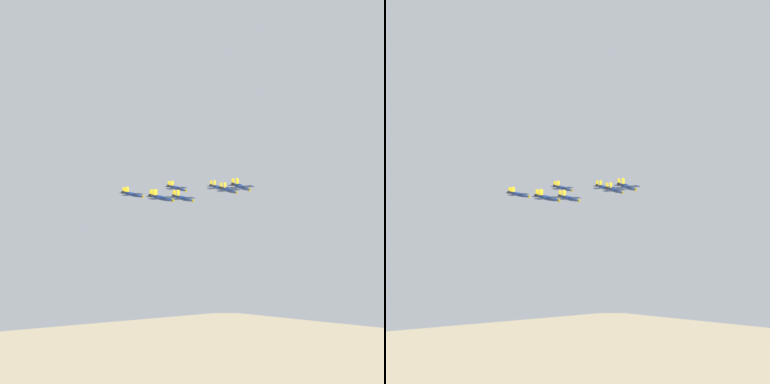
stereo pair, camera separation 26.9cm
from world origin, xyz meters
TOP-DOWN VIEW (x-y plane):
  - jet_lead at (17.80, -14.31)m, footprint 8.99×13.88m
  - jet_left_wingman at (11.31, -30.37)m, footprint 8.77×13.55m
  - jet_right_wingman at (32.60, -23.30)m, footprint 8.77×13.54m
  - jet_left_outer at (4.81, -46.43)m, footprint 8.77×13.49m
  - jet_right_outer at (47.41, -32.29)m, footprint 8.82×13.64m
  - jet_slot_rear at (26.11, -39.36)m, footprint 9.19×14.11m
  - jet_trailing at (30.27, -51.89)m, footprint 9.06×14.01m

SIDE VIEW (x-z plane):
  - jet_trailing at x=30.27m, z-range 117.33..120.35m
  - jet_slot_rear at x=26.11m, z-range 118.88..121.95m
  - jet_right_outer at x=47.41m, z-range 120.96..123.89m
  - jet_left_outer at x=4.81m, z-range 122.16..125.08m
  - jet_right_wingman at x=32.60m, z-range 122.75..125.67m
  - jet_left_wingman at x=11.31m, z-range 125.51..128.43m
  - jet_lead at x=17.80m, z-range 126.61..129.61m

